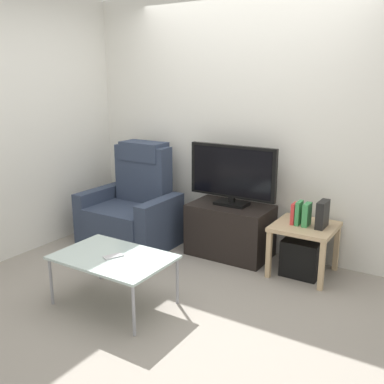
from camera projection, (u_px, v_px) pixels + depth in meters
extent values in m
plane|color=gray|center=(188.00, 287.00, 3.80)|extent=(6.40, 6.40, 0.00)
cube|color=silver|center=(248.00, 124.00, 4.39)|extent=(6.40, 0.06, 2.60)
cube|color=silver|center=(32.00, 124.00, 4.43)|extent=(0.06, 4.48, 2.60)
cube|color=black|center=(230.00, 230.00, 4.42)|extent=(0.81, 0.49, 0.53)
cube|color=black|center=(219.00, 227.00, 4.20)|extent=(0.75, 0.02, 0.02)
cube|color=black|center=(222.00, 222.00, 4.23)|extent=(0.34, 0.11, 0.04)
cube|color=black|center=(232.00, 203.00, 4.37)|extent=(0.32, 0.20, 0.03)
cube|color=black|center=(232.00, 199.00, 4.36)|extent=(0.06, 0.04, 0.05)
cube|color=black|center=(232.00, 172.00, 4.28)|extent=(0.91, 0.05, 0.52)
cube|color=black|center=(231.00, 172.00, 4.26)|extent=(0.84, 0.01, 0.47)
cube|color=#2D384C|center=(129.00, 225.00, 4.73)|extent=(0.70, 0.72, 0.42)
cube|color=#2D384C|center=(143.00, 174.00, 4.82)|extent=(0.64, 0.20, 0.62)
cube|color=#2D384C|center=(144.00, 151.00, 4.77)|extent=(0.50, 0.26, 0.20)
cube|color=#2D384C|center=(100.00, 213.00, 4.93)|extent=(0.14, 0.68, 0.56)
cube|color=#2D384C|center=(161.00, 226.00, 4.50)|extent=(0.14, 0.68, 0.56)
cube|color=tan|center=(305.00, 227.00, 3.94)|extent=(0.54, 0.54, 0.04)
cube|color=tan|center=(269.00, 254.00, 3.93)|extent=(0.04, 0.04, 0.44)
cube|color=tan|center=(322.00, 266.00, 3.68)|extent=(0.04, 0.04, 0.44)
cube|color=tan|center=(287.00, 238.00, 4.32)|extent=(0.04, 0.04, 0.44)
cube|color=tan|center=(336.00, 248.00, 4.07)|extent=(0.04, 0.04, 0.44)
cube|color=black|center=(303.00, 256.00, 4.01)|extent=(0.34, 0.34, 0.34)
cube|color=red|center=(294.00, 213.00, 3.95)|extent=(0.03, 0.11, 0.19)
cube|color=#388C4C|center=(299.00, 213.00, 3.92)|extent=(0.04, 0.13, 0.22)
cube|color=#388C4C|center=(307.00, 215.00, 3.88)|extent=(0.05, 0.13, 0.21)
cube|color=black|center=(322.00, 214.00, 3.84)|extent=(0.07, 0.20, 0.24)
cube|color=#B2C6C1|center=(113.00, 257.00, 3.41)|extent=(0.90, 0.60, 0.02)
cylinder|color=gray|center=(51.00, 282.00, 3.46)|extent=(0.02, 0.02, 0.39)
cylinder|color=gray|center=(134.00, 311.00, 3.03)|extent=(0.02, 0.02, 0.39)
cylinder|color=gray|center=(99.00, 258.00, 3.90)|extent=(0.02, 0.02, 0.39)
cylinder|color=gray|center=(177.00, 281.00, 3.47)|extent=(0.02, 0.02, 0.39)
cube|color=#B7B7BC|center=(113.00, 256.00, 3.39)|extent=(0.12, 0.17, 0.01)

